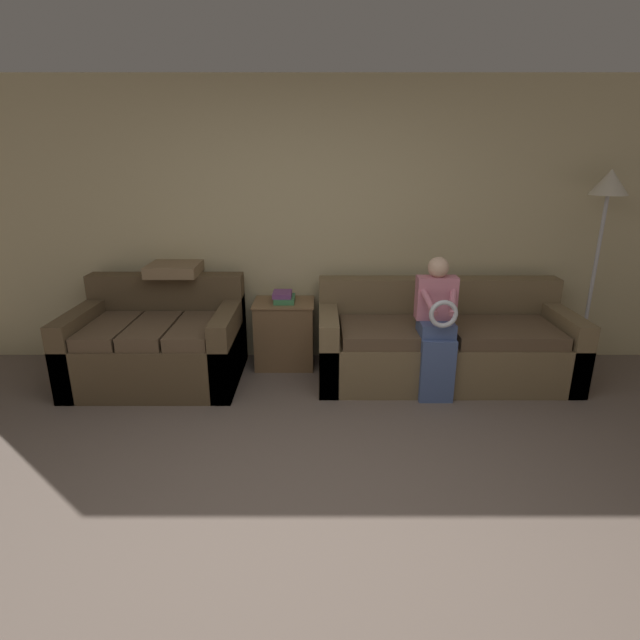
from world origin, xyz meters
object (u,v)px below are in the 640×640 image
couch_side (161,345)px  throw_pillow (177,269)px  book_stack (285,297)px  side_shelf (286,333)px  couch_main (444,344)px  floor_lamp (609,204)px  child_left_seated (439,323)px

couch_side → throw_pillow: bearing=75.2°
book_stack → side_shelf: bearing=-38.7°
couch_main → floor_lamp: 1.80m
side_shelf → floor_lamp: (2.75, -0.08, 1.19)m
book_stack → couch_main: bearing=-10.5°
couch_side → book_stack: size_ratio=5.61×
couch_main → floor_lamp: size_ratio=1.22×
couch_side → floor_lamp: (3.82, 0.23, 1.19)m
child_left_seated → floor_lamp: 1.82m
couch_main → couch_side: size_ratio=1.56×
couch_main → book_stack: bearing=169.5°
throw_pillow → book_stack: bearing=-2.8°
couch_main → side_shelf: bearing=169.5°
couch_main → couch_side: bearing=-178.9°
floor_lamp → throw_pillow: 3.78m
side_shelf → throw_pillow: throw_pillow is taller
child_left_seated → side_shelf: bearing=153.6°
book_stack → floor_lamp: size_ratio=0.14×
child_left_seated → side_shelf: 1.44m
couch_main → side_shelf: 1.44m
throw_pillow → floor_lamp: bearing=-1.9°
couch_side → child_left_seated: 2.38m
child_left_seated → side_shelf: child_left_seated is taller
side_shelf → floor_lamp: floor_lamp is taller
couch_side → floor_lamp: 4.01m
couch_main → side_shelf: size_ratio=3.52×
book_stack → throw_pillow: 1.01m
couch_main → child_left_seated: size_ratio=1.92×
couch_main → throw_pillow: (-2.40, 0.31, 0.61)m
couch_main → throw_pillow: bearing=172.6°
side_shelf → book_stack: (-0.00, 0.00, 0.34)m
side_shelf → book_stack: 0.34m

